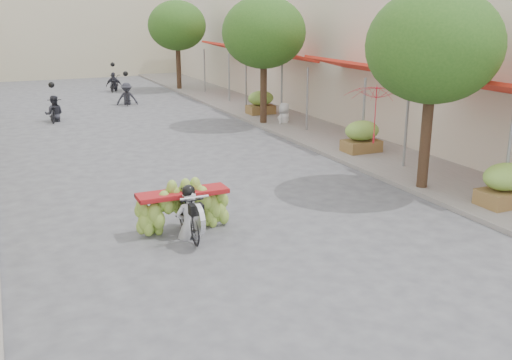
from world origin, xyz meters
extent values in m
plane|color=#55555A|center=(0.00, 0.00, 0.00)|extent=(120.00, 120.00, 0.00)
cube|color=gray|center=(7.00, 15.00, 0.06)|extent=(4.00, 60.00, 0.12)
cube|color=beige|center=(12.00, 14.00, 3.00)|extent=(8.00, 40.00, 6.00)
cube|color=red|center=(7.12, 4.00, 2.75)|extent=(1.77, 4.20, 0.53)
cylinder|color=slate|center=(6.30, 2.10, 1.27)|extent=(0.08, 0.08, 2.55)
cylinder|color=slate|center=(6.30, 5.90, 1.27)|extent=(0.08, 0.08, 2.55)
cube|color=red|center=(7.12, 10.00, 2.75)|extent=(1.77, 4.20, 0.53)
cylinder|color=slate|center=(6.30, 8.10, 1.27)|extent=(0.08, 0.08, 2.55)
cylinder|color=slate|center=(6.30, 11.90, 1.27)|extent=(0.08, 0.08, 2.55)
cube|color=red|center=(7.12, 16.00, 2.75)|extent=(1.77, 4.20, 0.53)
cylinder|color=slate|center=(6.30, 14.10, 1.27)|extent=(0.08, 0.08, 2.55)
cylinder|color=slate|center=(6.30, 17.90, 1.27)|extent=(0.08, 0.08, 2.55)
cube|color=red|center=(7.12, 22.00, 2.75)|extent=(1.77, 4.20, 0.53)
cylinder|color=slate|center=(6.30, 20.10, 1.27)|extent=(0.08, 0.08, 2.55)
cylinder|color=slate|center=(6.30, 23.90, 1.27)|extent=(0.08, 0.08, 2.55)
cube|color=beige|center=(0.00, 38.00, 3.50)|extent=(20.00, 6.00, 7.00)
cylinder|color=#3A2719|center=(5.40, 4.00, 1.60)|extent=(0.28, 0.28, 3.20)
ellipsoid|color=#2C5719|center=(5.40, 4.00, 3.80)|extent=(3.40, 3.40, 2.90)
cylinder|color=#3A2719|center=(5.40, 14.00, 1.60)|extent=(0.28, 0.28, 3.20)
ellipsoid|color=#2C5719|center=(5.40, 14.00, 3.80)|extent=(3.40, 3.40, 2.90)
cylinder|color=#3A2719|center=(5.40, 26.00, 1.60)|extent=(0.28, 0.28, 3.20)
ellipsoid|color=#2C5719|center=(5.40, 26.00, 3.80)|extent=(3.40, 3.40, 2.90)
cube|color=brown|center=(6.20, 2.00, 0.37)|extent=(1.20, 0.80, 0.50)
ellipsoid|color=#77A43D|center=(6.20, 2.00, 0.95)|extent=(1.20, 0.88, 0.66)
cube|color=brown|center=(6.20, 8.00, 0.37)|extent=(1.20, 0.80, 0.50)
ellipsoid|color=#77A43D|center=(6.20, 8.00, 0.95)|extent=(1.20, 0.88, 0.66)
cube|color=brown|center=(6.20, 16.00, 0.37)|extent=(1.20, 0.80, 0.50)
ellipsoid|color=#77A43D|center=(6.20, 16.00, 0.95)|extent=(1.20, 0.88, 0.66)
imported|color=black|center=(-1.28, 3.47, 0.51)|extent=(0.58, 1.76, 1.02)
cylinder|color=silver|center=(-1.28, 2.82, 0.62)|extent=(0.10, 0.66, 0.66)
cube|color=black|center=(-1.28, 2.92, 0.80)|extent=(0.28, 0.22, 0.22)
cylinder|color=silver|center=(-1.28, 3.02, 1.02)|extent=(0.60, 0.05, 0.05)
cube|color=maroon|center=(-1.28, 3.82, 0.88)|extent=(1.97, 0.55, 0.10)
imported|color=silver|center=(-1.28, 3.42, 1.08)|extent=(0.56, 0.41, 1.55)
sphere|color=black|center=(-1.28, 3.39, 1.82)|extent=(0.28, 0.28, 0.28)
imported|color=red|center=(5.81, 6.75, 2.52)|extent=(2.18, 2.18, 1.83)
imported|color=silver|center=(6.21, 13.68, 0.95)|extent=(0.95, 0.84, 1.65)
imported|color=black|center=(-2.52, 18.59, 0.45)|extent=(0.91, 1.67, 0.89)
imported|color=#2B2B33|center=(-2.52, 18.59, 1.12)|extent=(0.88, 0.64, 1.65)
sphere|color=black|center=(-2.52, 18.59, 1.58)|extent=(0.26, 0.26, 0.26)
imported|color=black|center=(1.35, 21.81, 0.47)|extent=(0.76, 1.65, 0.94)
imported|color=#2B2B33|center=(1.35, 21.81, 1.12)|extent=(1.15, 0.75, 1.65)
sphere|color=black|center=(1.35, 21.81, 1.58)|extent=(0.26, 0.26, 0.26)
imported|color=black|center=(1.74, 27.29, 0.46)|extent=(1.20, 1.74, 0.92)
imported|color=#2B2B33|center=(1.74, 27.29, 1.12)|extent=(1.11, 0.88, 1.65)
sphere|color=black|center=(1.74, 27.29, 1.58)|extent=(0.26, 0.26, 0.26)
camera|label=1|loc=(-4.65, -7.44, 4.64)|focal=40.00mm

